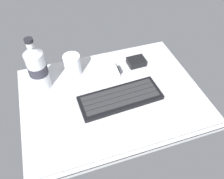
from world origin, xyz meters
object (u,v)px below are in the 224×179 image
keyboard (120,98)px  water_bottle (37,68)px  charger_block (136,62)px  juice_cup (73,66)px  handheld_device (105,72)px

keyboard → water_bottle: bearing=148.8°
keyboard → charger_block: charger_block is taller
charger_block → juice_cup: bearing=174.5°
handheld_device → charger_block: charger_block is taller
keyboard → handheld_device: (-1.52, 14.22, -0.08)cm
keyboard → handheld_device: size_ratio=2.28×
charger_block → keyboard: bearing=-128.3°
keyboard → handheld_device: 14.30cm
water_bottle → charger_block: bearing=0.9°
juice_cup → keyboard: bearing=-54.8°
keyboard → juice_cup: size_ratio=3.47×
handheld_device → charger_block: bearing=6.8°
water_bottle → handheld_device: bearing=-2.5°
keyboard → juice_cup: bearing=125.2°
water_bottle → charger_block: size_ratio=2.97×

